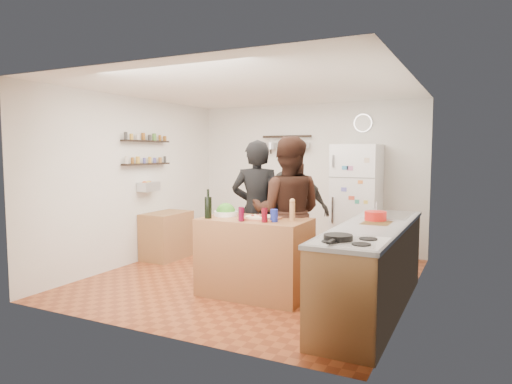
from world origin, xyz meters
The scene contains 26 objects.
room_shell centered at (0.00, 0.39, 1.25)m, with size 4.20×4.20×4.20m.
prep_island centered at (0.35, -0.63, 0.46)m, with size 1.25×0.72×0.91m, color brown.
pizza_board centered at (0.43, -0.65, 0.92)m, with size 0.42×0.34×0.02m, color #9A5438.
pizza centered at (0.43, -0.65, 0.94)m, with size 0.34×0.34×0.02m, color beige.
salad_bowl centered at (-0.07, -0.58, 0.94)m, with size 0.28×0.28×0.06m, color white.
wine_bottle centered at (-0.15, -0.85, 1.04)m, with size 0.08×0.08×0.25m, color black.
wine_glass_near centered at (0.30, -0.87, 0.99)m, with size 0.07×0.07×0.16m, color #54071F.
wine_glass_far centered at (0.57, -0.83, 0.99)m, with size 0.07×0.07×0.16m, color #5B0713.
pepper_mill centered at (0.80, -0.58, 1.01)m, with size 0.06×0.06×0.20m, color #AF7949.
salt_canister centered at (0.65, -0.75, 0.98)m, with size 0.09×0.09×0.14m, color navy.
person_left centered at (0.10, -0.08, 0.92)m, with size 0.67×0.44×1.84m, color black.
person_center centered at (0.55, -0.13, 0.94)m, with size 0.91×0.71×1.87m, color black.
person_back centered at (0.41, 0.38, 0.89)m, with size 1.04×0.43×1.78m, color #322F2D.
counter_run centered at (1.70, -0.55, 0.45)m, with size 0.63×2.63×0.90m, color #9E7042.
stove_top centered at (1.70, -1.50, 0.91)m, with size 0.60×0.62×0.02m, color white.
skillet centered at (1.60, -1.51, 0.94)m, with size 0.25×0.25×0.05m, color black.
sink centered at (1.70, 0.30, 0.92)m, with size 0.50×0.80×0.03m, color silver.
cutting_board centered at (1.70, -0.38, 0.91)m, with size 0.30×0.40×0.02m, color olive.
red_bowl centered at (1.65, -0.21, 0.97)m, with size 0.24×0.24×0.10m, color red.
fridge centered at (0.95, 1.75, 0.90)m, with size 0.70×0.68×1.80m, color white.
wall_clock centered at (0.95, 2.08, 2.15)m, with size 0.30×0.30×0.03m, color silver.
spice_shelf_lower centered at (-1.93, 0.20, 1.50)m, with size 0.12×1.00×0.03m, color black.
spice_shelf_upper centered at (-1.93, 0.20, 1.85)m, with size 0.12×1.00×0.03m, color black.
produce_basket centered at (-1.90, 0.20, 1.15)m, with size 0.18×0.35×0.14m, color silver.
side_table centered at (-1.74, 0.42, 0.36)m, with size 0.50×0.80×0.73m, color olive.
pot_rack centered at (-0.35, 2.00, 1.95)m, with size 0.90×0.04×0.04m, color black.
Camera 1 is at (2.70, -5.34, 1.69)m, focal length 32.00 mm.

